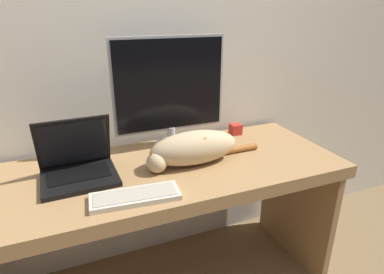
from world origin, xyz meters
name	(u,v)px	position (x,y,z in m)	size (l,w,h in m)	color
wall_back	(121,24)	(0.00, 0.69, 1.30)	(6.40, 0.06, 2.60)	silver
desk	(149,196)	(0.00, 0.31, 0.58)	(1.76, 0.63, 0.71)	#A37A4C
monitor	(170,90)	(0.18, 0.52, 1.00)	(0.55, 0.16, 0.54)	#B2B2B7
laptop	(78,166)	(-0.28, 0.35, 0.76)	(0.30, 0.26, 0.25)	black
external_keyboard	(135,196)	(-0.10, 0.10, 0.72)	(0.33, 0.14, 0.02)	beige
cat	(193,148)	(0.21, 0.30, 0.79)	(0.57, 0.16, 0.15)	#D1B284
small_toy	(236,129)	(0.56, 0.55, 0.74)	(0.06, 0.06, 0.06)	red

